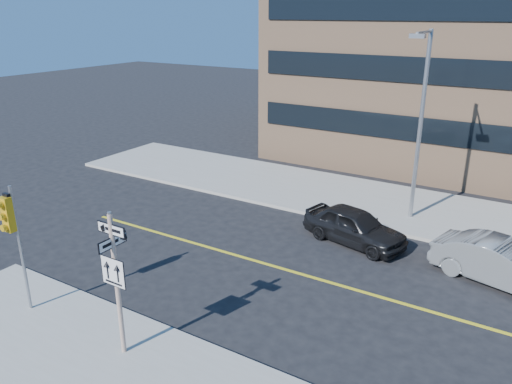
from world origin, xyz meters
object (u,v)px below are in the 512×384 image
Objects in this scene: sign_pole at (116,277)px; streetlight_a at (420,115)px; parked_car_a at (354,226)px; parked_car_b at (502,263)px; traffic_signal at (11,224)px.

streetlight_a is (4.00, 13.27, 2.32)m from sign_pole.
streetlight_a is at bearing -7.56° from parked_car_a.
streetlight_a reaches higher than parked_car_b.
parked_car_b is 0.57× the size of streetlight_a.
streetlight_a reaches higher than parked_car_a.
sign_pole is 0.95× the size of parked_car_a.
parked_car_b is 6.87m from streetlight_a.
streetlight_a reaches higher than traffic_signal.
traffic_signal is at bearing 159.82° from parked_car_a.
sign_pole is 10.43m from parked_car_a.
parked_car_b is (8.12, 9.51, -1.69)m from sign_pole.
sign_pole is 0.89× the size of parked_car_b.
sign_pole is 4.05m from traffic_signal.
sign_pole is at bearing 178.22° from parked_car_a.
parked_car_b is at bearing 49.50° from sign_pole.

